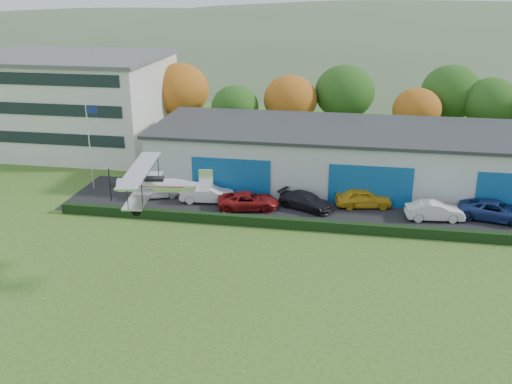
% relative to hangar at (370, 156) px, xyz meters
% --- Properties ---
extents(ground, '(300.00, 300.00, 0.00)m').
position_rel_hangar_xyz_m(ground, '(-5.00, -27.98, -2.66)').
color(ground, '#2E601E').
rests_on(ground, ground).
extents(apron, '(48.00, 9.00, 0.05)m').
position_rel_hangar_xyz_m(apron, '(-2.00, -6.98, -2.63)').
color(apron, black).
rests_on(apron, ground).
extents(hedge, '(46.00, 0.60, 0.80)m').
position_rel_hangar_xyz_m(hedge, '(-2.00, -11.78, -2.26)').
color(hedge, black).
rests_on(hedge, ground).
extents(hangar, '(40.60, 12.60, 5.30)m').
position_rel_hangar_xyz_m(hangar, '(0.00, 0.00, 0.00)').
color(hangar, '#B2B7BC').
rests_on(hangar, ground).
extents(office_block, '(20.60, 15.60, 10.40)m').
position_rel_hangar_xyz_m(office_block, '(-33.00, 7.02, 2.56)').
color(office_block, silver).
rests_on(office_block, ground).
extents(flagpole, '(1.05, 0.10, 8.00)m').
position_rel_hangar_xyz_m(flagpole, '(-24.88, -5.98, 2.13)').
color(flagpole, silver).
rests_on(flagpole, ground).
extents(tree_belt, '(75.70, 13.22, 10.12)m').
position_rel_hangar_xyz_m(tree_belt, '(-4.15, 12.64, 2.95)').
color(tree_belt, '#3D2614').
rests_on(tree_belt, ground).
extents(distant_hills, '(430.00, 196.00, 56.00)m').
position_rel_hangar_xyz_m(distant_hills, '(-9.38, 112.02, -15.70)').
color(distant_hills, '#4C6642').
rests_on(distant_hills, ground).
extents(car_0, '(4.30, 3.00, 1.36)m').
position_rel_hangar_xyz_m(car_0, '(-18.45, -7.18, -1.93)').
color(car_0, silver).
rests_on(car_0, apron).
extents(car_1, '(4.76, 2.01, 1.53)m').
position_rel_hangar_xyz_m(car_1, '(-13.79, -7.51, -1.84)').
color(car_1, silver).
rests_on(car_1, apron).
extents(car_2, '(5.48, 3.34, 1.42)m').
position_rel_hangar_xyz_m(car_2, '(-10.01, -8.46, -1.90)').
color(car_2, maroon).
rests_on(car_2, apron).
extents(car_3, '(5.21, 3.81, 1.40)m').
position_rel_hangar_xyz_m(car_3, '(-5.20, -7.61, -1.91)').
color(car_3, black).
rests_on(car_3, apron).
extents(car_4, '(4.99, 2.72, 1.61)m').
position_rel_hangar_xyz_m(car_4, '(-0.48, -6.29, -1.80)').
color(car_4, gold).
rests_on(car_4, apron).
extents(car_5, '(4.72, 2.10, 1.50)m').
position_rel_hangar_xyz_m(car_5, '(5.14, -8.15, -1.85)').
color(car_5, silver).
rests_on(car_5, apron).
extents(car_6, '(6.04, 3.75, 1.56)m').
position_rel_hangar_xyz_m(car_6, '(9.91, -7.29, -1.83)').
color(car_6, navy).
rests_on(car_6, apron).
extents(biplane, '(6.26, 7.18, 2.67)m').
position_rel_hangar_xyz_m(biplane, '(-13.03, -21.89, 4.11)').
color(biplane, silver).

